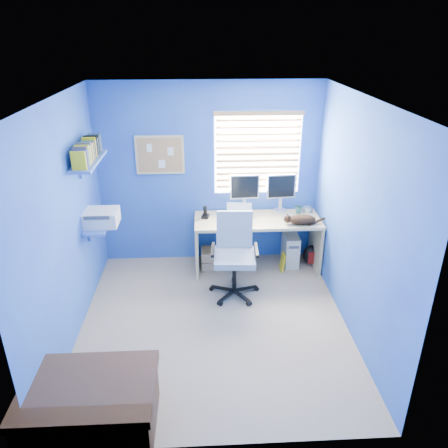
{
  "coord_description": "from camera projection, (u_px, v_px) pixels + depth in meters",
  "views": [
    {
      "loc": [
        -0.1,
        -4.08,
        3.1
      ],
      "look_at": [
        0.15,
        0.65,
        0.95
      ],
      "focal_mm": 35.0,
      "sensor_mm": 36.0,
      "label": 1
    }
  ],
  "objects": [
    {
      "name": "yellow_book",
      "position": [
        282.0,
        262.0,
        6.05
      ],
      "size": [
        0.03,
        0.17,
        0.24
      ],
      "primitive_type": "cube",
      "color": "yellow",
      "rests_on": "floor"
    },
    {
      "name": "backpack",
      "position": [
        312.0,
        255.0,
        6.18
      ],
      "size": [
        0.31,
        0.28,
        0.29
      ],
      "primitive_type": "ellipsoid",
      "rotation": [
        0.0,
        0.0,
        0.42
      ],
      "color": "black",
      "rests_on": "floor"
    },
    {
      "name": "bed_corner",
      "position": [
        91.0,
        408.0,
        3.58
      ],
      "size": [
        1.03,
        0.73,
        0.49
      ],
      "primitive_type": "cube",
      "color": "#4A3224",
      "rests_on": "floor"
    },
    {
      "name": "drawer_boxes",
      "position": [
        214.0,
        258.0,
        6.12
      ],
      "size": [
        0.35,
        0.28,
        0.27
      ],
      "primitive_type": "cube",
      "color": "tan",
      "rests_on": "floor"
    },
    {
      "name": "window_blinds",
      "position": [
        258.0,
        154.0,
        5.81
      ],
      "size": [
        1.15,
        0.05,
        1.1
      ],
      "color": "white",
      "rests_on": "ground"
    },
    {
      "name": "monitor_left",
      "position": [
        244.0,
        193.0,
        5.98
      ],
      "size": [
        0.41,
        0.14,
        0.54
      ],
      "primitive_type": "cube",
      "rotation": [
        0.0,
        0.0,
        0.05
      ],
      "color": "silver",
      "rests_on": "desk"
    },
    {
      "name": "wall_front",
      "position": [
        220.0,
        319.0,
        3.02
      ],
      "size": [
        3.0,
        0.01,
        2.5
      ],
      "primitive_type": "cube",
      "color": "#3473C2",
      "rests_on": "ground"
    },
    {
      "name": "floor",
      "position": [
        214.0,
        323.0,
        5.0
      ],
      "size": [
        3.0,
        3.2,
        0.0
      ],
      "primitive_type": "cube",
      "color": "gray",
      "rests_on": "ground"
    },
    {
      "name": "wall_right",
      "position": [
        356.0,
        221.0,
        4.55
      ],
      "size": [
        0.01,
        3.2,
        2.5
      ],
      "primitive_type": "cube",
      "color": "#3473C2",
      "rests_on": "ground"
    },
    {
      "name": "wall_shelves",
      "position": [
        93.0,
        185.0,
        5.02
      ],
      "size": [
        0.42,
        0.9,
        1.05
      ],
      "color": "#4568C1",
      "rests_on": "ground"
    },
    {
      "name": "wall_back",
      "position": [
        209.0,
        175.0,
        5.93
      ],
      "size": [
        3.0,
        0.01,
        2.5
      ],
      "primitive_type": "cube",
      "color": "#3473C2",
      "rests_on": "ground"
    },
    {
      "name": "ceiling",
      "position": [
        211.0,
        99.0,
        3.96
      ],
      "size": [
        3.0,
        3.2,
        0.0
      ],
      "primitive_type": "cube",
      "color": "white",
      "rests_on": "wall_back"
    },
    {
      "name": "wall_left",
      "position": [
        65.0,
        227.0,
        4.41
      ],
      "size": [
        0.01,
        3.2,
        2.5
      ],
      "primitive_type": "cube",
      "color": "#3473C2",
      "rests_on": "ground"
    },
    {
      "name": "corkboard",
      "position": [
        160.0,
        155.0,
        5.76
      ],
      "size": [
        0.64,
        0.02,
        0.52
      ],
      "color": "tan",
      "rests_on": "ground"
    },
    {
      "name": "phone",
      "position": [
        205.0,
        212.0,
        5.86
      ],
      "size": [
        0.11,
        0.13,
        0.17
      ],
      "primitive_type": "cube",
      "rotation": [
        0.0,
        0.0,
        -0.21
      ],
      "color": "black",
      "rests_on": "desk"
    },
    {
      "name": "desk",
      "position": [
        257.0,
        243.0,
        6.01
      ],
      "size": [
        1.69,
        0.65,
        0.74
      ],
      "primitive_type": "cube",
      "color": "tan",
      "rests_on": "floor"
    },
    {
      "name": "mug",
      "position": [
        299.0,
        210.0,
        6.02
      ],
      "size": [
        0.1,
        0.09,
        0.1
      ],
      "primitive_type": "imported",
      "color": "#275B56",
      "rests_on": "desk"
    },
    {
      "name": "cat",
      "position": [
        302.0,
        220.0,
        5.68
      ],
      "size": [
        0.36,
        0.2,
        0.13
      ],
      "primitive_type": "ellipsoid",
      "rotation": [
        0.0,
        0.0,
        -0.04
      ],
      "color": "black",
      "rests_on": "desk"
    },
    {
      "name": "tower_pc",
      "position": [
        290.0,
        248.0,
        6.19
      ],
      "size": [
        0.19,
        0.44,
        0.45
      ],
      "primitive_type": "cube",
      "rotation": [
        0.0,
        0.0,
        -0.0
      ],
      "color": "beige",
      "rests_on": "floor"
    },
    {
      "name": "laptop",
      "position": [
        239.0,
        215.0,
        5.7
      ],
      "size": [
        0.36,
        0.3,
        0.22
      ],
      "primitive_type": "cube",
      "rotation": [
        0.0,
        0.0,
        -0.13
      ],
      "color": "silver",
      "rests_on": "desk"
    },
    {
      "name": "cd_spindle",
      "position": [
        308.0,
        210.0,
        6.06
      ],
      "size": [
        0.13,
        0.13,
        0.07
      ],
      "primitive_type": "cylinder",
      "color": "silver",
      "rests_on": "desk"
    },
    {
      "name": "monitor_right",
      "position": [
        281.0,
        193.0,
        6.0
      ],
      "size": [
        0.41,
        0.16,
        0.54
      ],
      "primitive_type": "cube",
      "rotation": [
        0.0,
        0.0,
        0.1
      ],
      "color": "silver",
      "rests_on": "desk"
    },
    {
      "name": "office_chair",
      "position": [
        234.0,
        266.0,
        5.43
      ],
      "size": [
        0.64,
        0.64,
        1.04
      ],
      "color": "black",
      "rests_on": "floor"
    }
  ]
}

